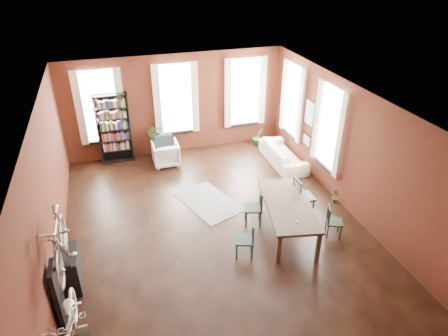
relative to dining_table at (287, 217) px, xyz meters
name	(u,v)px	position (x,y,z in m)	size (l,w,h in m)	color
room	(218,137)	(-1.36, 1.18, 1.75)	(9.00, 9.04, 3.22)	black
dining_table	(287,217)	(0.00, 0.00, 0.00)	(1.03, 2.27, 0.77)	#453729
dining_chair_a	(245,239)	(-1.26, -0.53, 0.06)	(0.41, 0.41, 0.89)	#173230
dining_chair_b	(253,208)	(-0.67, 0.52, 0.07)	(0.42, 0.42, 0.91)	black
dining_chair_c	(334,221)	(0.98, -0.48, 0.01)	(0.36, 0.36, 0.79)	black
dining_chair_d	(304,197)	(0.68, 0.52, 0.13)	(0.48, 0.48, 1.03)	#1A383A
bookshelf	(114,129)	(-3.61, 4.87, 0.71)	(1.00, 0.32, 2.20)	black
white_armchair	(166,153)	(-2.18, 4.17, 0.02)	(0.79, 0.74, 0.81)	white
cream_sofa	(283,151)	(1.34, 3.17, 0.02)	(2.08, 0.61, 0.81)	beige
striped_rug	(208,202)	(-1.48, 1.72, -0.38)	(1.14, 1.83, 0.01)	black
bike_wall_rack	(58,295)	(-5.01, -1.23, 0.26)	(0.16, 0.60, 1.30)	black
console_table	(69,270)	(-4.89, -0.33, 0.01)	(0.40, 0.80, 0.80)	black
plant_stand	(156,149)	(-2.40, 4.78, -0.13)	(0.26, 0.26, 0.52)	black
plant_by_sofa	(258,142)	(1.04, 4.55, -0.24)	(0.37, 0.66, 0.29)	#2D5E25
plant_small	(335,200)	(1.76, 0.74, -0.32)	(0.20, 0.38, 0.14)	#306327
bicycle_floor	(66,307)	(-4.77, -1.95, 0.67)	(0.64, 0.96, 1.83)	silver
bicycle_hung	(56,225)	(-4.76, -1.23, 1.74)	(0.47, 1.00, 1.66)	#A5A8AD
plant_on_stand	(155,135)	(-2.40, 4.80, 0.37)	(0.55, 0.61, 0.48)	#2C5220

